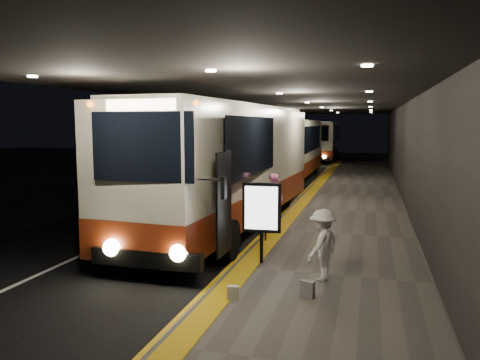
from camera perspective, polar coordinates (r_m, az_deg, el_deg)
The scene contains 17 objects.
ground at distance 15.00m, azimuth -6.75°, elevation -6.70°, with size 90.00×90.00×0.00m, color black.
lane_line_white at distance 20.20m, azimuth -6.07°, elevation -3.15°, with size 0.12×50.00×0.01m, color silver.
kerb_stripe_yellow at distance 19.07m, azimuth 5.61°, elevation -3.74°, with size 0.18×50.00×0.01m, color gold.
sidewalk at distance 18.80m, azimuth 12.85°, elevation -3.82°, with size 4.50×50.00×0.15m, color #514C44.
tactile_strip at distance 18.97m, azimuth 7.11°, elevation -3.35°, with size 0.50×50.00×0.01m, color gold.
terminal_wall at distance 18.52m, azimuth 20.09°, elevation 4.89°, with size 0.10×50.00×6.00m, color black.
support_columns at distance 18.90m, azimuth -6.44°, elevation 2.87°, with size 0.80×24.80×4.40m.
canopy at distance 18.75m, azimuth 6.24°, elevation 10.18°, with size 9.00×50.00×0.40m, color black.
coach_main at distance 16.05m, azimuth -1.23°, elevation 1.25°, with size 3.38×13.03×4.03m.
coach_second at distance 29.69m, azimuth 6.31°, elevation 3.44°, with size 2.51×11.61×3.64m.
coach_third at distance 46.15m, azimuth 10.06°, elevation 4.57°, with size 2.82×11.59×3.62m.
passenger_boarding at distance 14.57m, azimuth 4.38°, elevation -2.79°, with size 0.67×0.44×1.83m, color #C35B8C.
passenger_waiting_white at distance 10.27m, azimuth 10.01°, elevation -7.79°, with size 1.00×0.47×1.55m, color white.
bag_polka at distance 9.40m, azimuth 8.23°, elevation -13.03°, with size 0.27×0.12×0.33m, color black.
bag_plain at distance 9.21m, azimuth -0.86°, elevation -13.58°, with size 0.22×0.13×0.27m, color silver.
info_sign at distance 11.22m, azimuth 2.65°, elevation -3.57°, with size 0.93×0.18×1.96m.
stanchion_post at distance 13.48m, azimuth 3.15°, elevation -5.17°, with size 0.05×0.05×1.09m, color black.
Camera 1 is at (5.60, -13.46, 3.51)m, focal length 35.00 mm.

